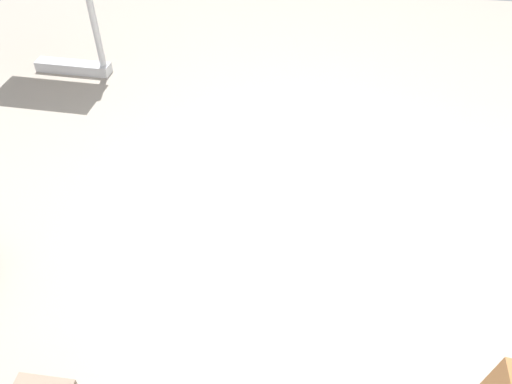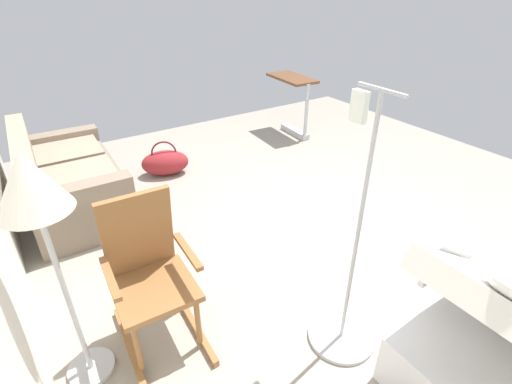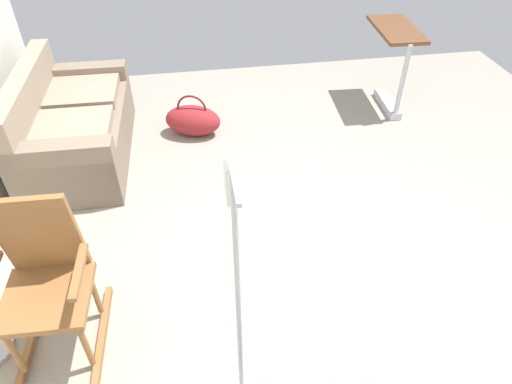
# 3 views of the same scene
# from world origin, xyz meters

# --- Properties ---
(ground_plane) EXTENTS (6.48, 6.48, 0.00)m
(ground_plane) POSITION_xyz_m (0.00, 0.00, 0.00)
(ground_plane) COLOR gray
(overbed_table) EXTENTS (0.85, 0.45, 0.84)m
(overbed_table) POSITION_xyz_m (2.03, -1.39, 0.53)
(overbed_table) COLOR #B2B5BA
(overbed_table) RESTS_ON ground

